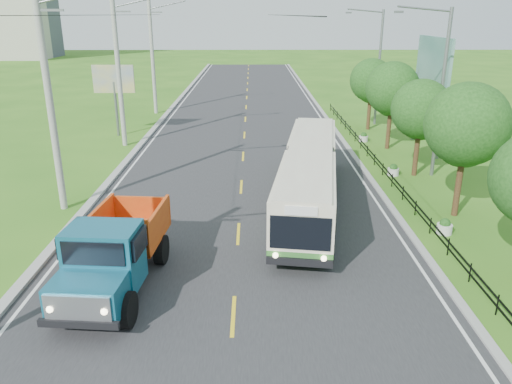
{
  "coord_description": "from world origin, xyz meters",
  "views": [
    {
      "loc": [
        0.59,
        -12.99,
        8.65
      ],
      "look_at": [
        0.74,
        5.88,
        1.9
      ],
      "focal_mm": 35.0,
      "sensor_mm": 36.0,
      "label": 1
    }
  ],
  "objects_px": {
    "pole_mid": "(119,71)",
    "bus": "(309,172)",
    "tree_fifth": "(392,91)",
    "streetlight_far": "(377,64)",
    "pole_near": "(50,100)",
    "planter_near": "(445,227)",
    "planter_mid": "(393,170)",
    "dump_truck": "(114,248)",
    "pole_far": "(153,56)",
    "planter_far": "(363,137)",
    "tree_third": "(466,128)",
    "tree_back": "(372,82)",
    "tree_fourth": "(421,112)",
    "billboard_right": "(433,68)",
    "billboard_left": "(114,84)",
    "streetlight_mid": "(439,88)"
  },
  "relations": [
    {
      "from": "pole_mid",
      "to": "bus",
      "type": "distance_m",
      "value": 16.79
    },
    {
      "from": "tree_fifth",
      "to": "streetlight_far",
      "type": "distance_m",
      "value": 7.97
    },
    {
      "from": "pole_near",
      "to": "bus",
      "type": "relative_size",
      "value": 0.69
    },
    {
      "from": "planter_near",
      "to": "planter_mid",
      "type": "height_order",
      "value": "same"
    },
    {
      "from": "dump_truck",
      "to": "pole_far",
      "type": "bearing_deg",
      "value": 102.48
    },
    {
      "from": "tree_fifth",
      "to": "planter_mid",
      "type": "bearing_deg",
      "value": -101.56
    },
    {
      "from": "pole_far",
      "to": "planter_far",
      "type": "relative_size",
      "value": 14.93
    },
    {
      "from": "pole_near",
      "to": "tree_third",
      "type": "xyz_separation_m",
      "value": [
        18.12,
        -0.86,
        -1.11
      ]
    },
    {
      "from": "pole_mid",
      "to": "tree_back",
      "type": "height_order",
      "value": "pole_mid"
    },
    {
      "from": "pole_near",
      "to": "tree_fourth",
      "type": "height_order",
      "value": "pole_near"
    },
    {
      "from": "pole_far",
      "to": "dump_truck",
      "type": "relative_size",
      "value": 1.59
    },
    {
      "from": "pole_mid",
      "to": "planter_mid",
      "type": "xyz_separation_m",
      "value": [
        16.86,
        -7.0,
        -4.81
      ]
    },
    {
      "from": "pole_mid",
      "to": "planter_near",
      "type": "bearing_deg",
      "value": -41.65
    },
    {
      "from": "streetlight_far",
      "to": "billboard_right",
      "type": "bearing_deg",
      "value": -78.29
    },
    {
      "from": "billboard_left",
      "to": "streetlight_mid",
      "type": "bearing_deg",
      "value": -26.4
    },
    {
      "from": "pole_near",
      "to": "billboard_left",
      "type": "height_order",
      "value": "pole_near"
    },
    {
      "from": "pole_near",
      "to": "tree_fourth",
      "type": "xyz_separation_m",
      "value": [
        18.12,
        5.14,
        -1.51
      ]
    },
    {
      "from": "tree_back",
      "to": "streetlight_mid",
      "type": "relative_size",
      "value": 0.61
    },
    {
      "from": "streetlight_mid",
      "to": "billboard_left",
      "type": "xyz_separation_m",
      "value": [
        -20.14,
        10.0,
        -1.04
      ]
    },
    {
      "from": "dump_truck",
      "to": "billboard_right",
      "type": "bearing_deg",
      "value": 53.0
    },
    {
      "from": "tree_fourth",
      "to": "tree_fifth",
      "type": "bearing_deg",
      "value": 90.0
    },
    {
      "from": "tree_fourth",
      "to": "bus",
      "type": "height_order",
      "value": "tree_fourth"
    },
    {
      "from": "tree_third",
      "to": "streetlight_mid",
      "type": "distance_m",
      "value": 5.98
    },
    {
      "from": "pole_near",
      "to": "streetlight_mid",
      "type": "xyz_separation_m",
      "value": [
        18.9,
        5.0,
        -0.19
      ]
    },
    {
      "from": "planter_far",
      "to": "billboard_right",
      "type": "xyz_separation_m",
      "value": [
        3.7,
        -2.0,
        5.06
      ]
    },
    {
      "from": "tree_third",
      "to": "streetlight_far",
      "type": "bearing_deg",
      "value": 87.73
    },
    {
      "from": "streetlight_mid",
      "to": "planter_near",
      "type": "height_order",
      "value": "streetlight_mid"
    },
    {
      "from": "tree_third",
      "to": "pole_far",
      "type": "bearing_deg",
      "value": 126.09
    },
    {
      "from": "planter_near",
      "to": "billboard_left",
      "type": "relative_size",
      "value": 0.13
    },
    {
      "from": "tree_back",
      "to": "billboard_right",
      "type": "relative_size",
      "value": 0.75
    },
    {
      "from": "planter_far",
      "to": "billboard_right",
      "type": "bearing_deg",
      "value": -28.39
    },
    {
      "from": "tree_fifth",
      "to": "dump_truck",
      "type": "distance_m",
      "value": 23.13
    },
    {
      "from": "planter_far",
      "to": "planter_mid",
      "type": "bearing_deg",
      "value": -90.0
    },
    {
      "from": "pole_far",
      "to": "streetlight_far",
      "type": "bearing_deg",
      "value": -14.81
    },
    {
      "from": "tree_fifth",
      "to": "tree_third",
      "type": "bearing_deg",
      "value": -90.0
    },
    {
      "from": "streetlight_far",
      "to": "tree_third",
      "type": "bearing_deg",
      "value": -92.27
    },
    {
      "from": "bus",
      "to": "streetlight_far",
      "type": "bearing_deg",
      "value": 77.21
    },
    {
      "from": "tree_back",
      "to": "billboard_left",
      "type": "xyz_separation_m",
      "value": [
        -19.36,
        -2.14,
        0.21
      ]
    },
    {
      "from": "planter_near",
      "to": "dump_truck",
      "type": "bearing_deg",
      "value": -161.13
    },
    {
      "from": "dump_truck",
      "to": "billboard_left",
      "type": "bearing_deg",
      "value": 108.63
    },
    {
      "from": "streetlight_far",
      "to": "billboard_left",
      "type": "height_order",
      "value": "streetlight_far"
    },
    {
      "from": "pole_near",
      "to": "tree_back",
      "type": "distance_m",
      "value": 24.98
    },
    {
      "from": "tree_third",
      "to": "tree_back",
      "type": "xyz_separation_m",
      "value": [
        -0.0,
        18.0,
        -0.33
      ]
    },
    {
      "from": "planter_far",
      "to": "billboard_right",
      "type": "height_order",
      "value": "billboard_right"
    },
    {
      "from": "tree_back",
      "to": "planter_far",
      "type": "bearing_deg",
      "value": -106.88
    },
    {
      "from": "planter_mid",
      "to": "planter_near",
      "type": "bearing_deg",
      "value": -90.0
    },
    {
      "from": "pole_mid",
      "to": "tree_back",
      "type": "distance_m",
      "value": 18.89
    },
    {
      "from": "tree_third",
      "to": "streetlight_mid",
      "type": "relative_size",
      "value": 0.66
    },
    {
      "from": "planter_mid",
      "to": "pole_near",
      "type": "bearing_deg",
      "value": -163.48
    },
    {
      "from": "planter_near",
      "to": "dump_truck",
      "type": "xyz_separation_m",
      "value": [
        -12.53,
        -4.28,
        1.17
      ]
    }
  ]
}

